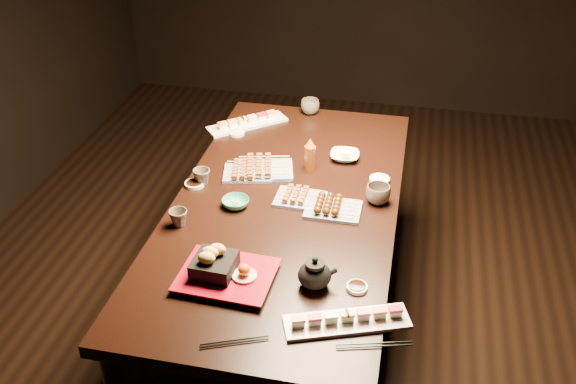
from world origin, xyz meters
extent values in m
plane|color=black|center=(0.00, 0.00, 0.00)|extent=(5.00, 5.00, 0.00)
cube|color=black|center=(-0.15, -0.17, 0.38)|extent=(1.16, 1.91, 0.75)
imported|color=teal|center=(-0.34, -0.24, 0.77)|extent=(0.13, 0.13, 0.03)
imported|color=beige|center=(0.04, 0.23, 0.77)|extent=(0.14, 0.14, 0.03)
imported|color=#50483D|center=(-0.52, -0.41, 0.78)|extent=(0.08, 0.08, 0.07)
imported|color=#50483D|center=(0.22, -0.09, 0.79)|extent=(0.11, 0.11, 0.08)
imported|color=#50483D|center=(-0.52, -0.10, 0.78)|extent=(0.09, 0.09, 0.07)
imported|color=#50483D|center=(-0.20, 0.67, 0.79)|extent=(0.13, 0.13, 0.07)
cylinder|color=#682E0D|center=(-0.10, 0.11, 0.83)|extent=(0.07, 0.07, 0.15)
cylinder|color=white|center=(-0.55, -0.12, 0.76)|extent=(0.12, 0.12, 0.01)
cylinder|color=white|center=(0.21, 0.07, 0.76)|extent=(0.10, 0.10, 0.02)
cylinder|color=white|center=(0.20, -0.64, 0.76)|extent=(0.10, 0.10, 0.01)
cylinder|color=white|center=(-0.50, 0.36, 0.76)|extent=(0.10, 0.10, 0.01)
camera|label=1|loc=(0.31, -2.29, 2.19)|focal=40.00mm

